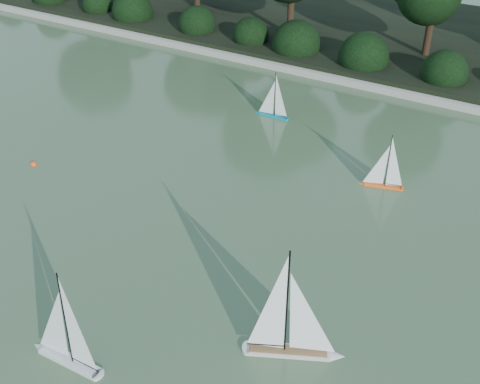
# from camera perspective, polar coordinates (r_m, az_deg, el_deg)

# --- Properties ---
(ground) EXTENTS (80.00, 80.00, 0.00)m
(ground) POSITION_cam_1_polar(r_m,az_deg,el_deg) (9.50, -9.28, -8.90)
(ground) COLOR #3B5231
(ground) RESTS_ON ground
(pond_coping) EXTENTS (40.00, 0.35, 0.18)m
(pond_coping) POSITION_cam_1_polar(r_m,az_deg,el_deg) (16.23, 11.21, 10.10)
(pond_coping) COLOR gray
(pond_coping) RESTS_ON ground
(far_bank) EXTENTS (40.00, 8.00, 0.30)m
(far_bank) POSITION_cam_1_polar(r_m,az_deg,el_deg) (19.80, 15.57, 13.96)
(far_bank) COLOR black
(far_bank) RESTS_ON ground
(shrub_hedge) EXTENTS (29.10, 1.10, 1.10)m
(shrub_hedge) POSITION_cam_1_polar(r_m,az_deg,el_deg) (16.89, 12.48, 12.20)
(shrub_hedge) COLOR black
(shrub_hedge) RESTS_ON ground
(sailboat_white_a) EXTENTS (1.20, 0.23, 1.64)m
(sailboat_white_a) POSITION_cam_1_polar(r_m,az_deg,el_deg) (8.51, -16.51, -13.85)
(sailboat_white_a) COLOR silver
(sailboat_white_a) RESTS_ON ground
(sailboat_white_b) EXTENTS (1.35, 0.78, 1.92)m
(sailboat_white_b) POSITION_cam_1_polar(r_m,az_deg,el_deg) (8.26, 5.43, -13.60)
(sailboat_white_b) COLOR beige
(sailboat_white_b) RESTS_ON ground
(sailboat_orange) EXTENTS (0.88, 0.37, 1.21)m
(sailboat_orange) POSITION_cam_1_polar(r_m,az_deg,el_deg) (11.88, 13.17, 1.30)
(sailboat_orange) COLOR #FE5F19
(sailboat_orange) RESTS_ON ground
(sailboat_teal) EXTENTS (0.87, 0.17, 1.19)m
(sailboat_teal) POSITION_cam_1_polar(r_m,az_deg,el_deg) (14.30, 2.96, 7.88)
(sailboat_teal) COLOR #077C94
(sailboat_teal) RESTS_ON ground
(race_buoy) EXTENTS (0.14, 0.14, 0.14)m
(race_buoy) POSITION_cam_1_polar(r_m,az_deg,el_deg) (13.07, -18.98, 2.46)
(race_buoy) COLOR #FE490D
(race_buoy) RESTS_ON ground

